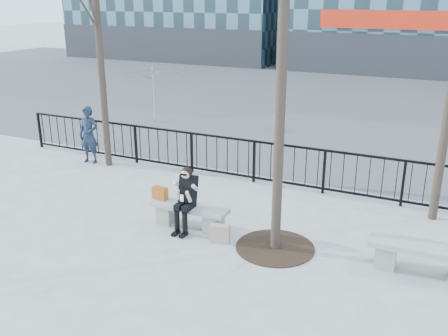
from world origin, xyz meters
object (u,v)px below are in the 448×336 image
at_px(seated_woman, 185,200).
at_px(standing_man, 89,135).
at_px(bench_second, 423,256).
at_px(bench_main, 190,214).

relative_size(seated_woman, standing_man, 0.83).
bearing_deg(bench_second, seated_woman, -178.67).
bearing_deg(bench_main, standing_man, 151.71).
relative_size(bench_main, seated_woman, 1.23).
xyz_separation_m(bench_second, seated_woman, (-4.48, -0.28, 0.34)).
height_order(bench_main, seated_woman, seated_woman).
bearing_deg(seated_woman, standing_man, 150.19).
bearing_deg(standing_man, bench_main, -34.14).
height_order(bench_main, standing_man, standing_man).
height_order(bench_main, bench_second, bench_second).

